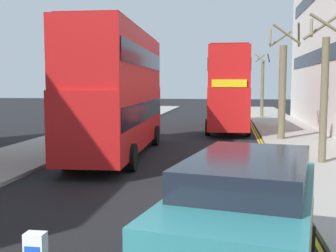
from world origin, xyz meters
TOP-DOWN VIEW (x-y plane):
  - sidewalk_right at (6.50, 16.00)m, footprint 4.00×80.00m
  - sidewalk_left at (-6.50, 16.00)m, footprint 4.00×80.00m
  - kerb_line_outer at (4.40, 14.00)m, footprint 0.10×56.00m
  - kerb_line_inner at (4.24, 14.00)m, footprint 0.10×56.00m
  - double_decker_bus_away at (-2.38, 15.13)m, footprint 3.15×10.90m
  - double_decker_bus_oncoming at (2.39, 26.51)m, footprint 3.00×10.86m
  - taxi_minivan at (2.86, 3.07)m, footprint 2.79×5.09m
  - pedestrian_far at (7.86, 21.56)m, footprint 0.34×0.22m
  - street_tree_near at (5.60, 37.62)m, footprint 1.52×1.56m
  - street_tree_mid at (5.52, 21.19)m, footprint 1.84×1.78m
  - street_tree_far at (6.26, 13.99)m, footprint 1.49×1.59m

SIDE VIEW (x-z plane):
  - kerb_line_outer at x=4.40m, z-range 0.00..0.01m
  - kerb_line_inner at x=4.24m, z-range 0.00..0.01m
  - sidewalk_right at x=6.50m, z-range 0.00..0.14m
  - sidewalk_left at x=-6.50m, z-range 0.00..0.14m
  - pedestrian_far at x=7.86m, z-range 0.18..1.80m
  - taxi_minivan at x=2.86m, z-range 0.01..2.13m
  - double_decker_bus_away at x=-2.38m, z-range 0.21..5.85m
  - double_decker_bus_oncoming at x=2.39m, z-range 0.21..5.85m
  - street_tree_near at x=5.60m, z-range 0.04..6.05m
  - street_tree_mid at x=5.52m, z-range -0.12..6.30m
  - street_tree_far at x=6.26m, z-range 0.13..6.06m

